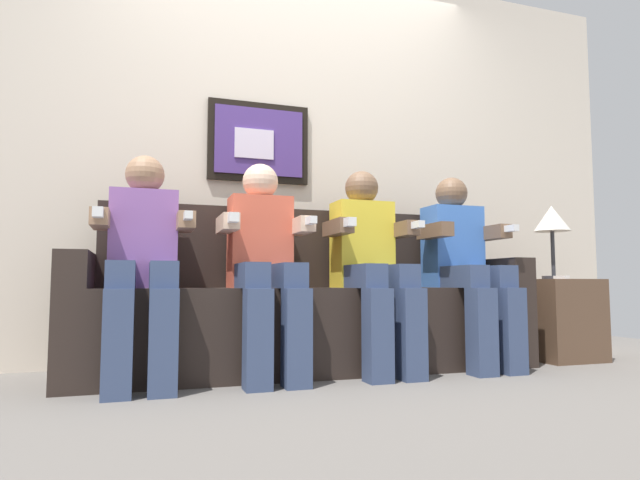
{
  "coord_description": "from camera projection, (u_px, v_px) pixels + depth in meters",
  "views": [
    {
      "loc": [
        -0.89,
        -2.51,
        0.47
      ],
      "look_at": [
        0.0,
        0.15,
        0.7
      ],
      "focal_mm": 30.16,
      "sensor_mm": 36.0,
      "label": 1
    }
  ],
  "objects": [
    {
      "name": "spare_remote_on_table",
      "position": [
        559.0,
        277.0,
        3.25
      ],
      "size": [
        0.04,
        0.13,
        0.02
      ],
      "primitive_type": "cube",
      "color": "white",
      "rests_on": "side_table_right"
    },
    {
      "name": "person_leftmost",
      "position": [
        143.0,
        255.0,
        2.54
      ],
      "size": [
        0.46,
        0.56,
        1.11
      ],
      "color": "#8C59A5",
      "rests_on": "ground_plane"
    },
    {
      "name": "person_left_center",
      "position": [
        265.0,
        257.0,
        2.72
      ],
      "size": [
        0.46,
        0.56,
        1.11
      ],
      "color": "#D8593F",
      "rests_on": "ground_plane"
    },
    {
      "name": "table_lamp",
      "position": [
        552.0,
        222.0,
        3.37
      ],
      "size": [
        0.22,
        0.22,
        0.46
      ],
      "color": "#333338",
      "rests_on": "side_table_right"
    },
    {
      "name": "side_table_right",
      "position": [
        559.0,
        319.0,
        3.35
      ],
      "size": [
        0.4,
        0.4,
        0.5
      ],
      "color": "brown",
      "rests_on": "ground_plane"
    },
    {
      "name": "ground_plane",
      "position": [
        330.0,
        381.0,
        2.61
      ],
      "size": [
        6.36,
        6.36,
        0.0
      ],
      "primitive_type": "plane",
      "color": "#66605B"
    },
    {
      "name": "back_wall_assembly",
      "position": [
        289.0,
        154.0,
        3.44
      ],
      "size": [
        4.89,
        0.1,
        2.6
      ],
      "color": "beige",
      "rests_on": "ground_plane"
    },
    {
      "name": "person_rightmost",
      "position": [
        464.0,
        260.0,
        3.09
      ],
      "size": [
        0.46,
        0.56,
        1.11
      ],
      "color": "#3F72CC",
      "rests_on": "ground_plane"
    },
    {
      "name": "person_right_center",
      "position": [
        371.0,
        259.0,
        2.91
      ],
      "size": [
        0.46,
        0.56,
        1.11
      ],
      "color": "yellow",
      "rests_on": "ground_plane"
    },
    {
      "name": "couch",
      "position": [
        310.0,
        313.0,
        2.95
      ],
      "size": [
        2.49,
        0.58,
        0.9
      ],
      "color": "#2D231E",
      "rests_on": "ground_plane"
    }
  ]
}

